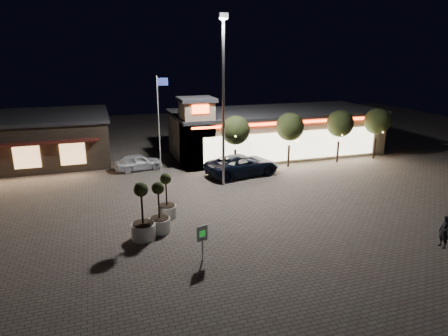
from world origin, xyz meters
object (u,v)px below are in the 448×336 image
object	(u,v)px
pedestrian	(445,232)
planter_left	(159,217)
white_sedan	(138,162)
valet_sign	(202,236)
pickup_truck	(243,165)
planter_mid	(143,222)

from	to	relation	value
pedestrian	planter_left	world-z (taller)	planter_left
white_sedan	valet_sign	distance (m)	16.60
pickup_truck	white_sedan	bearing A→B (deg)	53.47
planter_mid	pedestrian	bearing A→B (deg)	-21.39
pickup_truck	planter_mid	xyz separation A→B (m)	(-9.21, -9.23, 0.14)
planter_left	pedestrian	bearing A→B (deg)	-24.88
pedestrian	planter_mid	xyz separation A→B (m)	(-14.83, 5.81, 0.12)
pedestrian	pickup_truck	bearing A→B (deg)	-156.85
planter_mid	valet_sign	bearing A→B (deg)	-52.45
white_sedan	pickup_truck	bearing A→B (deg)	-125.11
planter_left	planter_mid	size ratio (longest dim) A/B	0.92
white_sedan	valet_sign	world-z (taller)	valet_sign
white_sedan	planter_mid	xyz separation A→B (m)	(-1.18, -13.31, 0.31)
pedestrian	valet_sign	xyz separation A→B (m)	(-12.35, 2.58, 0.40)
pickup_truck	valet_sign	size ratio (longest dim) A/B	3.39
pickup_truck	white_sedan	world-z (taller)	pickup_truck
pickup_truck	planter_mid	size ratio (longest dim) A/B	1.91
planter_left	pickup_truck	bearing A→B (deg)	46.36
pickup_truck	pedestrian	bearing A→B (deg)	-169.08
planter_left	valet_sign	bearing A→B (deg)	-68.74
white_sedan	planter_mid	distance (m)	13.37
white_sedan	valet_sign	bearing A→B (deg)	176.34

